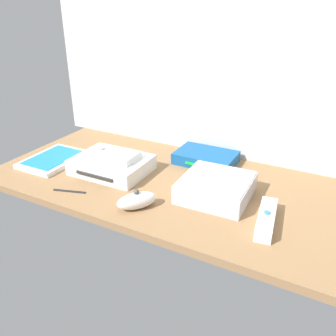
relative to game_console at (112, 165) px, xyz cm
name	(u,v)px	position (x,y,z in cm)	size (l,w,h in cm)	color
ground_plane	(168,184)	(17.21, 2.57, -3.20)	(100.00, 48.00, 2.00)	#936D47
back_wall	(208,51)	(17.21, 27.17, 29.80)	(110.00, 1.20, 64.00)	silver
game_console	(112,165)	(0.00, 0.00, 0.00)	(21.27, 16.78, 4.40)	white
mini_computer	(216,187)	(32.00, 0.86, 0.44)	(17.59, 17.59, 5.30)	silver
game_case	(53,159)	(-20.28, -2.92, -1.44)	(13.86, 19.18, 1.56)	white
network_router	(206,158)	(21.72, 18.77, -0.50)	(18.10, 12.51, 3.40)	#145193
remote_wand	(266,219)	(46.54, -5.56, -0.69)	(5.72, 15.17, 3.40)	white
remote_nunchuk	(136,200)	(17.10, -13.31, -0.16)	(9.55, 10.62, 5.10)	white
remote_classic_pad	(113,155)	(0.50, 0.27, 3.21)	(14.59, 8.35, 2.40)	white
stylus_pen	(69,190)	(-2.79, -15.02, -1.85)	(0.70, 0.70, 9.00)	black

